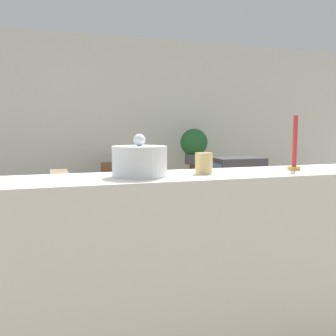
{
  "coord_description": "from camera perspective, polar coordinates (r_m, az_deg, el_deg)",
  "views": [
    {
      "loc": [
        -0.79,
        -2.34,
        1.32
      ],
      "look_at": [
        0.57,
        1.85,
        0.85
      ],
      "focal_mm": 40.0,
      "sensor_mm": 36.0,
      "label": 1
    }
  ],
  "objects": [
    {
      "name": "television",
      "position": [
        4.81,
        10.42,
        -1.46
      ],
      "size": [
        0.63,
        0.44,
        0.51
      ],
      "color": "#333338",
      "rests_on": "tv_stand"
    },
    {
      "name": "candle_jar",
      "position": [
        1.87,
        5.48,
        0.72
      ],
      "size": [
        0.09,
        0.09,
        0.1
      ],
      "color": "tan",
      "rests_on": "foreground_counter"
    },
    {
      "name": "ground_plane",
      "position": [
        2.8,
        0.6,
        -22.06
      ],
      "size": [
        14.0,
        14.0,
        0.0
      ],
      "primitive_type": "plane",
      "color": "tan"
    },
    {
      "name": "wall_back",
      "position": [
        5.82,
        -10.24,
        6.29
      ],
      "size": [
        9.0,
        0.06,
        2.7
      ],
      "color": "silver",
      "rests_on": "ground_plane"
    },
    {
      "name": "candlestick",
      "position": [
        2.13,
        18.73,
        2.38
      ],
      "size": [
        0.07,
        0.07,
        0.29
      ],
      "color": "#B7933D",
      "rests_on": "foreground_counter"
    },
    {
      "name": "foreground_counter",
      "position": [
        2.03,
        6.54,
        -16.33
      ],
      "size": [
        2.66,
        0.44,
        1.09
      ],
      "color": "silver",
      "rests_on": "ground_plane"
    },
    {
      "name": "potted_plant",
      "position": [
        5.69,
        3.97,
        3.58
      ],
      "size": [
        0.41,
        0.41,
        0.53
      ],
      "color": "#4C4C51",
      "rests_on": "plant_stand"
    },
    {
      "name": "couch",
      "position": [
        3.95,
        -11.71,
        -9.03
      ],
      "size": [
        0.83,
        1.92,
        0.82
      ],
      "color": "#847051",
      "rests_on": "ground_plane"
    },
    {
      "name": "tv_stand",
      "position": [
        4.9,
        10.37,
        -6.98
      ],
      "size": [
        0.75,
        0.47,
        0.44
      ],
      "color": "brown",
      "rests_on": "ground_plane"
    },
    {
      "name": "plant_stand",
      "position": [
        5.76,
        3.92,
        -3.21
      ],
      "size": [
        0.13,
        0.13,
        0.78
      ],
      "color": "brown",
      "rests_on": "ground_plane"
    },
    {
      "name": "decorative_bowl",
      "position": [
        1.76,
        -4.36,
        1.09
      ],
      "size": [
        0.26,
        0.26,
        0.2
      ],
      "color": "silver",
      "rests_on": "foreground_counter"
    },
    {
      "name": "wooden_chair",
      "position": [
        5.34,
        -7.83,
        -3.2
      ],
      "size": [
        0.44,
        0.44,
        0.84
      ],
      "color": "brown",
      "rests_on": "ground_plane"
    }
  ]
}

